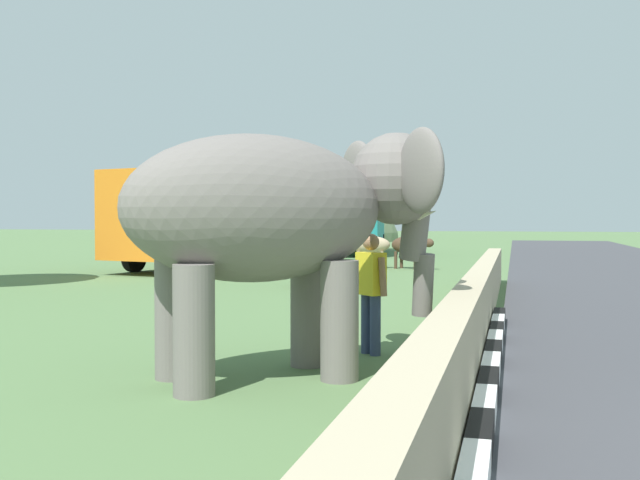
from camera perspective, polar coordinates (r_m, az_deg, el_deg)
striped_curb at (r=5.58m, az=12.47°, el=-16.41°), size 16.20×0.20×0.24m
barrier_parapet at (r=7.79m, az=11.12°, el=-8.34°), size 28.00×0.36×1.00m
elephant at (r=8.35m, az=-2.79°, el=2.18°), size 3.74×3.90×2.94m
person_handler at (r=9.79m, az=4.08°, el=-3.76°), size 0.50×0.55×1.66m
bus_orange at (r=27.74m, az=-8.54°, el=2.11°), size 10.15×4.44×3.50m
bus_teal at (r=39.00m, az=3.08°, el=1.98°), size 10.05×3.87×3.50m
cow_near at (r=26.83m, az=7.15°, el=-0.46°), size 1.27×1.86×1.23m
cow_mid at (r=19.57m, az=-0.79°, el=-1.22°), size 1.89×0.63×1.23m
cow_far at (r=27.11m, az=3.93°, el=-0.43°), size 0.86×1.93×1.23m
hill_east at (r=64.37m, az=-4.20°, el=-0.01°), size 29.18×23.34×10.88m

